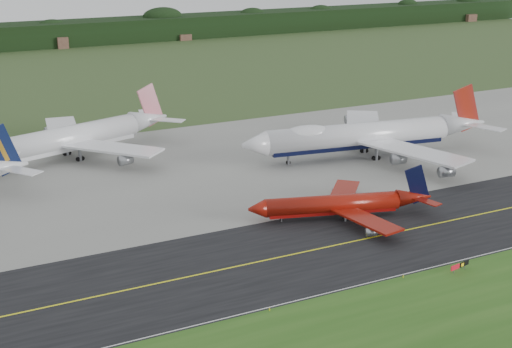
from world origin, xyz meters
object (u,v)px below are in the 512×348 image
object	(u,v)px
jet_star_tail	(71,138)
jet_ba_747	(366,135)
jet_red_737	(342,204)
taxiway_sign	(460,266)

from	to	relation	value
jet_star_tail	jet_ba_747	bearing A→B (deg)	-25.13
jet_red_737	taxiway_sign	size ratio (longest dim) A/B	8.41
jet_red_737	taxiway_sign	distance (m)	30.61
jet_red_737	jet_star_tail	xyz separation A→B (m)	(-41.33, 65.74, 2.50)
jet_ba_747	jet_red_737	distance (m)	43.62
jet_ba_747	jet_red_737	xyz separation A→B (m)	(-28.26, -33.09, -3.06)
jet_ba_747	jet_star_tail	bearing A→B (deg)	154.87
taxiway_sign	jet_star_tail	bearing A→B (deg)	115.80
jet_star_tail	taxiway_sign	bearing A→B (deg)	-64.20
jet_red_737	taxiway_sign	xyz separation A→B (m)	(5.03, -30.14, -1.84)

